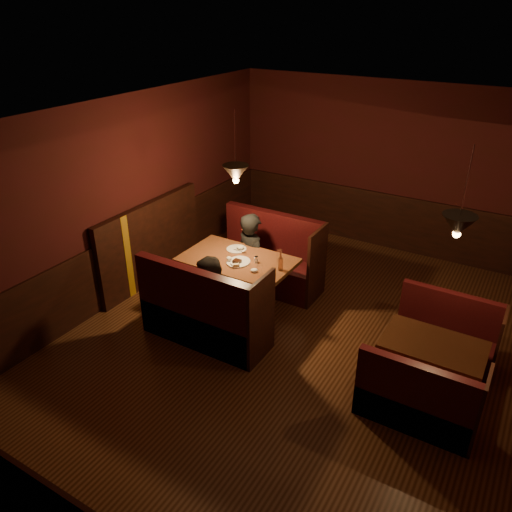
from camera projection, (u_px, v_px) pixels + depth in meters
The scene contains 9 objects.
room at pixel (292, 272), 6.10m from camera, with size 6.02×7.02×2.92m.
main_table at pixel (239, 271), 6.97m from camera, with size 1.54×0.94×1.08m.
main_bench_far at pixel (270, 263), 7.75m from camera, with size 1.70×0.61×1.16m.
main_bench_near at pixel (203, 318), 6.41m from camera, with size 1.70×0.61×1.16m.
second_table at pixel (432, 355), 5.60m from camera, with size 1.11×0.71×0.62m.
second_bench_far at pixel (445, 339), 6.17m from camera, with size 1.22×0.46×0.87m.
second_bench_near at pixel (416, 405), 5.16m from camera, with size 1.22×0.46×0.87m.
diner_a at pixel (252, 243), 7.35m from camera, with size 0.60×0.39×1.64m, color black.
diner_b at pixel (211, 286), 6.41m from camera, with size 0.71×0.56×1.47m, color black.
Camera 1 is at (2.07, -4.77, 4.01)m, focal length 35.00 mm.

